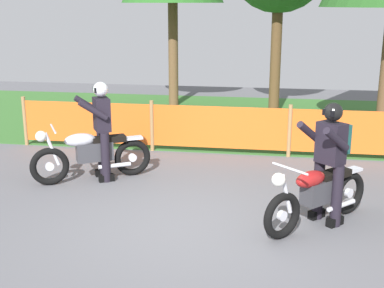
% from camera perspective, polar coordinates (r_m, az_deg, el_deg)
% --- Properties ---
extents(ground, '(24.00, 24.00, 0.02)m').
position_cam_1_polar(ground, '(7.25, -0.05, -8.86)').
color(ground, '#5B5B60').
extents(grass_verge, '(24.00, 6.45, 0.01)m').
position_cam_1_polar(grass_verge, '(13.61, 4.47, 2.77)').
color(grass_verge, '#386B2D').
rests_on(grass_verge, ground).
extents(barrier_fence, '(8.38, 0.08, 1.05)m').
position_cam_1_polar(barrier_fence, '(10.36, 3.03, 1.82)').
color(barrier_fence, '#997547').
rests_on(barrier_fence, ground).
extents(motorcycle_lead, '(1.84, 1.14, 0.98)m').
position_cam_1_polar(motorcycle_lead, '(8.98, -11.07, -1.04)').
color(motorcycle_lead, black).
rests_on(motorcycle_lead, ground).
extents(motorcycle_trailing, '(1.47, 1.51, 0.95)m').
position_cam_1_polar(motorcycle_trailing, '(7.24, 13.66, -5.37)').
color(motorcycle_trailing, black).
rests_on(motorcycle_trailing, ground).
extents(rider_lead, '(0.72, 0.71, 1.69)m').
position_cam_1_polar(rider_lead, '(8.90, -9.94, 1.83)').
color(rider_lead, black).
rests_on(rider_lead, ground).
extents(rider_trailing, '(0.76, 0.77, 1.69)m').
position_cam_1_polar(rider_trailing, '(7.25, 15.00, -1.32)').
color(rider_trailing, black).
rests_on(rider_trailing, ground).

